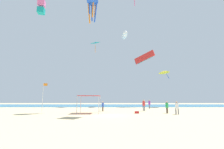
% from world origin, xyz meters
% --- Properties ---
extents(ground, '(110.00, 110.00, 0.10)m').
position_xyz_m(ground, '(0.00, 0.00, -0.05)').
color(ground, '#D1BA8C').
extents(ocean_strip, '(110.00, 20.44, 0.03)m').
position_xyz_m(ocean_strip, '(0.00, 29.19, 0.01)').
color(ocean_strip, teal).
rests_on(ocean_strip, ground).
extents(canopy_tent, '(2.97, 2.77, 2.46)m').
position_xyz_m(canopy_tent, '(-2.64, 3.09, 2.32)').
color(canopy_tent, '#B2B2B7').
rests_on(canopy_tent, ground).
extents(person_near_tent, '(0.41, 0.40, 1.69)m').
position_xyz_m(person_near_tent, '(9.04, 1.24, 0.99)').
color(person_near_tent, slate).
rests_on(person_near_tent, ground).
extents(person_leftmost, '(0.44, 0.44, 1.86)m').
position_xyz_m(person_leftmost, '(5.85, 7.14, 1.09)').
color(person_leftmost, slate).
rests_on(person_leftmost, ground).
extents(person_central, '(0.43, 0.48, 1.79)m').
position_xyz_m(person_central, '(8.18, 13.47, 1.05)').
color(person_central, slate).
rests_on(person_central, ground).
extents(person_rightmost, '(0.40, 0.44, 1.66)m').
position_xyz_m(person_rightmost, '(8.27, 2.85, 0.98)').
color(person_rightmost, brown).
rests_on(person_rightmost, ground).
extents(person_far_shore, '(0.38, 0.40, 1.58)m').
position_xyz_m(person_far_shore, '(-0.91, 6.77, 0.93)').
color(person_far_shore, brown).
rests_on(person_far_shore, ground).
extents(banner_flag, '(0.61, 0.06, 4.18)m').
position_xyz_m(banner_flag, '(-9.13, 2.87, 2.48)').
color(banner_flag, silver).
rests_on(banner_flag, ground).
extents(cooler_box, '(0.57, 0.37, 0.35)m').
position_xyz_m(cooler_box, '(4.01, 2.64, 0.18)').
color(cooler_box, red).
rests_on(cooler_box, ground).
extents(kite_diamond_teal, '(2.79, 2.79, 3.01)m').
position_xyz_m(kite_diamond_teal, '(-3.96, 23.02, 16.98)').
color(kite_diamond_teal, teal).
extents(kite_inflatable_white, '(1.90, 5.38, 1.96)m').
position_xyz_m(kite_inflatable_white, '(4.28, 25.68, 20.38)').
color(kite_inflatable_white, white).
extents(kite_box_pink, '(1.39, 1.37, 2.55)m').
position_xyz_m(kite_box_pink, '(-12.44, 7.78, 18.73)').
color(kite_box_pink, pink).
extents(kite_parafoil_red, '(4.87, 3.37, 3.41)m').
position_xyz_m(kite_parafoil_red, '(8.97, 21.16, 12.57)').
color(kite_parafoil_red, red).
extents(kite_delta_yellow, '(3.62, 3.63, 2.19)m').
position_xyz_m(kite_delta_yellow, '(13.60, 20.28, 8.65)').
color(kite_delta_yellow, yellow).
extents(kite_octopus_blue, '(2.90, 2.90, 4.85)m').
position_xyz_m(kite_octopus_blue, '(-2.89, 6.80, 19.06)').
color(kite_octopus_blue, blue).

